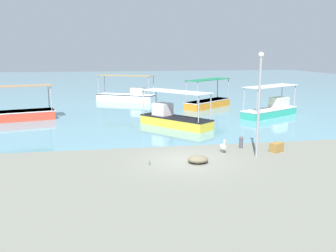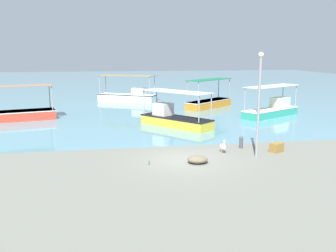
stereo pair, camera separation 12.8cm
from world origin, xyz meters
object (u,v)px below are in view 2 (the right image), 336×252
object	(u,v)px
fishing_boat_far_left	(209,102)
net_pile	(198,159)
pelican	(223,147)
lamp_post	(259,99)
glass_bottle	(149,163)
fishing_boat_near_left	(272,109)
mooring_bollard	(241,142)
cargo_crate	(277,147)
fishing_boat_center	(23,113)
fishing_boat_far_right	(128,96)
fishing_boat_near_right	(174,118)

from	to	relation	value
fishing_boat_far_left	net_pile	bearing A→B (deg)	-107.24
fishing_boat_far_left	pelican	xyz separation A→B (m)	(-3.97, -17.17, -0.19)
lamp_post	glass_bottle	xyz separation A→B (m)	(-5.93, -0.48, -3.06)
fishing_boat_near_left	net_pile	bearing A→B (deg)	-127.76
fishing_boat_near_left	glass_bottle	xyz separation A→B (m)	(-12.54, -12.87, -0.52)
mooring_bollard	net_pile	size ratio (longest dim) A/B	0.69
cargo_crate	fishing_boat_center	bearing A→B (deg)	141.21
mooring_bollard	glass_bottle	bearing A→B (deg)	-156.90
mooring_bollard	cargo_crate	bearing A→B (deg)	-34.28
lamp_post	mooring_bollard	bearing A→B (deg)	93.80
fishing_boat_far_left	glass_bottle	xyz separation A→B (m)	(-8.36, -18.77, -0.46)
fishing_boat_center	net_pile	xyz separation A→B (m)	(11.45, -14.61, -0.37)
fishing_boat_near_left	lamp_post	world-z (taller)	lamp_post
glass_bottle	fishing_boat_near_left	bearing A→B (deg)	45.75
pelican	net_pile	size ratio (longest dim) A/B	0.75
glass_bottle	mooring_bollard	bearing A→B (deg)	23.10
fishing_boat_near_left	fishing_boat_far_right	bearing A→B (deg)	134.90
pelican	cargo_crate	distance (m)	3.12
fishing_boat_near_right	mooring_bollard	distance (m)	7.78
mooring_bollard	net_pile	xyz separation A→B (m)	(-3.29, -2.56, -0.20)
glass_bottle	cargo_crate	bearing A→B (deg)	9.95
net_pile	fishing_boat_near_right	bearing A→B (deg)	86.60
fishing_boat_far_left	net_pile	distance (m)	19.74
mooring_bollard	fishing_boat_near_right	bearing A→B (deg)	110.38
cargo_crate	fishing_boat_near_right	bearing A→B (deg)	117.55
mooring_bollard	fishing_boat_center	bearing A→B (deg)	140.73
pelican	fishing_boat_near_left	bearing A→B (deg)	54.15
net_pile	glass_bottle	xyz separation A→B (m)	(-2.51, 0.08, -0.09)
fishing_boat_far_left	cargo_crate	xyz separation A→B (m)	(-0.86, -17.45, -0.30)
fishing_boat_far_left	fishing_boat_far_right	bearing A→B (deg)	141.78
fishing_boat_far_left	fishing_boat_far_right	world-z (taller)	fishing_boat_far_right
fishing_boat_near_left	fishing_boat_near_right	world-z (taller)	fishing_boat_near_right
fishing_boat_far_right	net_pile	bearing A→B (deg)	-85.38
cargo_crate	fishing_boat_far_left	bearing A→B (deg)	87.17
fishing_boat_near_left	pelican	world-z (taller)	fishing_boat_near_left
net_pile	glass_bottle	bearing A→B (deg)	178.10
lamp_post	net_pile	xyz separation A→B (m)	(-3.42, -0.56, -2.97)
fishing_boat_far_left	cargo_crate	size ratio (longest dim) A/B	7.78
lamp_post	mooring_bollard	world-z (taller)	lamp_post
fishing_boat_near_right	fishing_boat_far_right	size ratio (longest dim) A/B	0.84
glass_bottle	fishing_boat_far_left	bearing A→B (deg)	66.00
fishing_boat_center	mooring_bollard	distance (m)	19.04
fishing_boat_near_right	pelican	xyz separation A→B (m)	(1.30, -8.16, -0.26)
fishing_boat_near_right	net_pile	distance (m)	9.87
fishing_boat_far_left	fishing_boat_far_right	xyz separation A→B (m)	(-7.87, 6.20, 0.09)
fishing_boat_far_right	lamp_post	xyz separation A→B (m)	(5.45, -24.49, 2.51)
fishing_boat_far_right	fishing_boat_near_left	bearing A→B (deg)	-45.10
fishing_boat_near_right	cargo_crate	xyz separation A→B (m)	(4.41, -8.45, -0.38)
fishing_boat_near_left	glass_bottle	distance (m)	17.98
fishing_boat_near_left	net_pile	size ratio (longest dim) A/B	5.77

